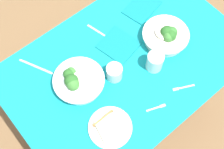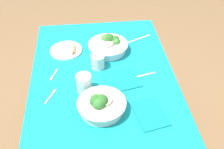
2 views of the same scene
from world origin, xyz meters
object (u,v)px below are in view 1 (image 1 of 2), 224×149
broccoli_bowl_near (78,81)px  water_glass_center (155,62)px  broccoli_bowl_far (166,36)px  napkin_folded_lower (142,7)px  bread_side_plate (110,127)px  napkin_folded_upper (118,45)px  table_knife_left (102,34)px  fork_by_far_bowl (157,108)px  fork_by_near_bowl (183,88)px  water_glass_side (114,73)px  table_knife_right (36,67)px

broccoli_bowl_near → water_glass_center: broccoli_bowl_near is taller
broccoli_bowl_far → napkin_folded_lower: size_ratio=1.22×
broccoli_bowl_near → bread_side_plate: broccoli_bowl_near is taller
bread_side_plate → napkin_folded_upper: size_ratio=1.12×
table_knife_left → napkin_folded_lower: napkin_folded_lower is taller
fork_by_far_bowl → broccoli_bowl_near: bearing=143.6°
table_knife_left → napkin_folded_upper: (-0.02, 0.11, 0.00)m
broccoli_bowl_near → fork_by_far_bowl: bearing=122.3°
broccoli_bowl_far → fork_by_near_bowl: bearing=63.2°
water_glass_center → water_glass_side: water_glass_center is taller
fork_by_far_bowl → napkin_folded_upper: size_ratio=0.53×
broccoli_bowl_near → table_knife_right: 0.24m
fork_by_far_bowl → napkin_folded_upper: bearing=98.8°
bread_side_plate → water_glass_center: water_glass_center is taller
napkin_folded_lower → fork_by_near_bowl: bearing=70.1°
water_glass_center → napkin_folded_upper: bearing=-75.2°
broccoli_bowl_near → napkin_folded_upper: broccoli_bowl_near is taller
water_glass_side → table_knife_left: bearing=-115.5°
broccoli_bowl_near → water_glass_center: bearing=154.9°
water_glass_side → table_knife_right: water_glass_side is taller
table_knife_left → table_knife_right: size_ratio=1.04×
broccoli_bowl_far → table_knife_right: broccoli_bowl_far is taller
bread_side_plate → table_knife_right: bearing=-79.9°
fork_by_near_bowl → fork_by_far_bowl: bearing=24.3°
fork_by_near_bowl → napkin_folded_lower: napkin_folded_lower is taller
napkin_folded_upper → water_glass_center: bearing=104.8°
broccoli_bowl_far → fork_by_near_bowl: broccoli_bowl_far is taller
water_glass_center → fork_by_far_bowl: water_glass_center is taller
fork_by_far_bowl → water_glass_center: bearing=72.1°
water_glass_center → napkin_folded_lower: 0.37m
napkin_folded_upper → table_knife_left: bearing=-77.9°
bread_side_plate → napkin_folded_lower: bearing=-144.2°
table_knife_left → table_knife_right: 0.38m
table_knife_left → table_knife_right: bearing=66.7°
table_knife_left → napkin_folded_upper: bearing=178.1°
napkin_folded_upper → bread_side_plate: bearing=44.6°
fork_by_near_bowl → table_knife_right: size_ratio=0.55×
water_glass_center → fork_by_near_bowl: size_ratio=0.96×
broccoli_bowl_near → water_glass_side: bearing=154.2°
bread_side_plate → napkin_folded_upper: bread_side_plate is taller
water_glass_side → napkin_folded_upper: bearing=-137.0°
fork_by_near_bowl → broccoli_bowl_far: bearing=-90.6°
broccoli_bowl_near → napkin_folded_lower: 0.57m
broccoli_bowl_near → bread_side_plate: bearing=85.8°
water_glass_side → napkin_folded_upper: 0.18m
bread_side_plate → fork_by_near_bowl: bearing=169.5°
water_glass_side → fork_by_near_bowl: 0.34m
fork_by_far_bowl → table_knife_right: size_ratio=0.50×
fork_by_near_bowl → napkin_folded_upper: napkin_folded_upper is taller
broccoli_bowl_far → bread_side_plate: size_ratio=1.20×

